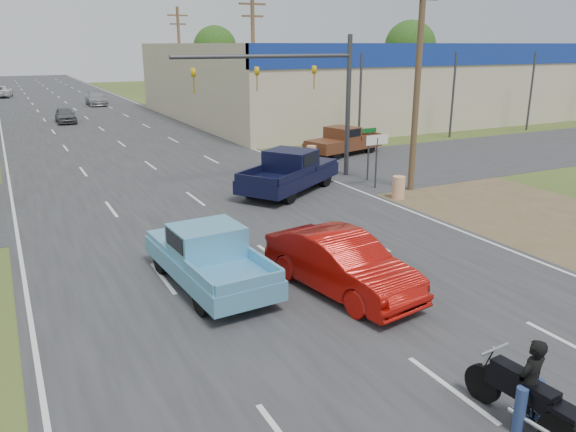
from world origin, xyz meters
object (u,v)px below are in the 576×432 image
red_convertible (342,264)px  brown_pickup (342,141)px  distant_car_grey (65,115)px  motorcycle (532,404)px  distant_car_white (1,92)px  blue_pickup (207,255)px  rider (530,388)px  navy_pickup (291,171)px  distant_car_silver (96,99)px

red_convertible → brown_pickup: bearing=48.0°
distant_car_grey → brown_pickup: bearing=-59.1°
brown_pickup → motorcycle: bearing=139.2°
distant_car_white → brown_pickup: bearing=116.2°
distant_car_grey → blue_pickup: bearing=-89.8°
distant_car_grey → rider: bearing=-86.1°
red_convertible → navy_pickup: navy_pickup is taller
rider → blue_pickup: 9.01m
navy_pickup → rider: bearing=-47.0°
red_convertible → distant_car_grey: bearing=84.1°
red_convertible → motorcycle: (-0.17, -6.43, -0.27)m
brown_pickup → distant_car_white: 55.85m
red_convertible → navy_pickup: bearing=60.1°
navy_pickup → brown_pickup: bearing=100.0°
brown_pickup → navy_pickup: bearing=117.8°
rider → blue_pickup: size_ratio=0.31×
navy_pickup → distant_car_silver: 43.82m
rider → navy_pickup: size_ratio=0.27×
blue_pickup → distant_car_silver: size_ratio=1.09×
motorcycle → rider: size_ratio=1.46×
motorcycle → blue_pickup: (-2.90, 8.60, 0.34)m
brown_pickup → distant_car_silver: size_ratio=1.11×
red_convertible → blue_pickup: 3.76m
navy_pickup → brown_pickup: (6.95, 6.58, -0.12)m
rider → distant_car_grey: rider is taller
distant_car_white → motorcycle: bearing=102.8°
navy_pickup → distant_car_grey: bearing=158.8°
blue_pickup → distant_car_silver: (5.27, 52.02, -0.16)m
blue_pickup → motorcycle: bearing=-75.1°
red_convertible → rider: size_ratio=3.00×
red_convertible → distant_car_silver: red_convertible is taller
motorcycle → brown_pickup: brown_pickup is taller
rider → distant_car_white: size_ratio=0.32×
distant_car_white → red_convertible: bearing=103.4°
red_convertible → distant_car_silver: bearing=78.1°
red_convertible → rider: rider is taller
distant_car_silver → red_convertible: bearing=-91.1°
red_convertible → blue_pickup: bearing=135.1°
brown_pickup → distant_car_grey: brown_pickup is taller
blue_pickup → navy_pickup: (6.92, 8.23, 0.10)m
red_convertible → navy_pickup: (3.85, 10.41, 0.16)m
red_convertible → motorcycle: bearing=-101.1°
red_convertible → rider: (-0.18, -6.36, 0.01)m
distant_car_grey → red_convertible: bearing=-85.4°
rider → motorcycle: bearing=90.0°
brown_pickup → distant_car_silver: 38.19m
red_convertible → brown_pickup: size_ratio=0.90×
navy_pickup → distant_car_grey: size_ratio=1.56×
rider → distant_car_silver: bearing=-97.7°
rider → brown_pickup: brown_pickup is taller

